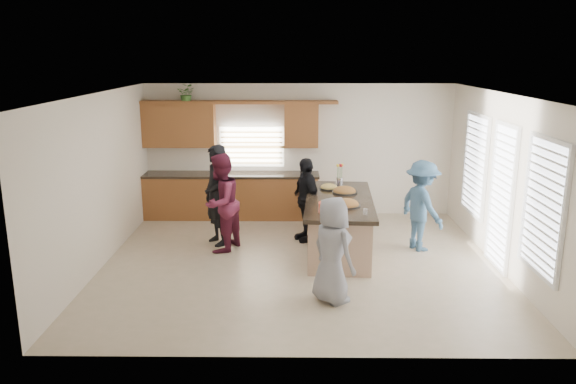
{
  "coord_description": "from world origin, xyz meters",
  "views": [
    {
      "loc": [
        -0.11,
        -8.82,
        3.42
      ],
      "look_at": [
        -0.2,
        0.29,
        1.15
      ],
      "focal_mm": 35.0,
      "sensor_mm": 36.0,
      "label": 1
    }
  ],
  "objects_px": {
    "woman_left_back": "(217,195)",
    "woman_right_back": "(422,206)",
    "woman_left_front": "(306,200)",
    "island": "(339,226)",
    "salad_bowl": "(330,207)",
    "woman_left_mid": "(221,203)",
    "woman_right_front": "(332,250)"
  },
  "relations": [
    {
      "from": "island",
      "to": "woman_left_mid",
      "type": "bearing_deg",
      "value": -176.12
    },
    {
      "from": "woman_right_back",
      "to": "woman_right_front",
      "type": "height_order",
      "value": "woman_right_back"
    },
    {
      "from": "woman_left_back",
      "to": "woman_right_back",
      "type": "xyz_separation_m",
      "value": [
        3.65,
        -0.27,
        -0.11
      ]
    },
    {
      "from": "island",
      "to": "salad_bowl",
      "type": "distance_m",
      "value": 1.06
    },
    {
      "from": "island",
      "to": "woman_right_back",
      "type": "relative_size",
      "value": 1.72
    },
    {
      "from": "island",
      "to": "woman_right_back",
      "type": "xyz_separation_m",
      "value": [
        1.46,
        0.07,
        0.35
      ]
    },
    {
      "from": "woman_left_mid",
      "to": "woman_left_front",
      "type": "height_order",
      "value": "woman_left_mid"
    },
    {
      "from": "woman_left_back",
      "to": "woman_left_mid",
      "type": "distance_m",
      "value": 0.37
    },
    {
      "from": "salad_bowl",
      "to": "woman_left_front",
      "type": "height_order",
      "value": "woman_left_front"
    },
    {
      "from": "salad_bowl",
      "to": "woman_right_front",
      "type": "bearing_deg",
      "value": -91.79
    },
    {
      "from": "island",
      "to": "woman_right_front",
      "type": "bearing_deg",
      "value": -93.4
    },
    {
      "from": "woman_left_mid",
      "to": "woman_left_front",
      "type": "bearing_deg",
      "value": 132.94
    },
    {
      "from": "woman_right_back",
      "to": "woman_left_back",
      "type": "bearing_deg",
      "value": 60.98
    },
    {
      "from": "island",
      "to": "salad_bowl",
      "type": "height_order",
      "value": "salad_bowl"
    },
    {
      "from": "salad_bowl",
      "to": "woman_left_mid",
      "type": "relative_size",
      "value": 0.21
    },
    {
      "from": "salad_bowl",
      "to": "woman_left_front",
      "type": "distance_m",
      "value": 1.49
    },
    {
      "from": "island",
      "to": "salad_bowl",
      "type": "relative_size",
      "value": 7.47
    },
    {
      "from": "woman_left_mid",
      "to": "woman_right_back",
      "type": "distance_m",
      "value": 3.53
    },
    {
      "from": "woman_right_front",
      "to": "woman_left_mid",
      "type": "bearing_deg",
      "value": 3.76
    },
    {
      "from": "woman_left_back",
      "to": "woman_right_back",
      "type": "bearing_deg",
      "value": 53.78
    },
    {
      "from": "woman_left_back",
      "to": "woman_left_front",
      "type": "distance_m",
      "value": 1.64
    },
    {
      "from": "woman_left_front",
      "to": "woman_right_front",
      "type": "relative_size",
      "value": 1.03
    },
    {
      "from": "woman_right_front",
      "to": "salad_bowl",
      "type": "bearing_deg",
      "value": -38.83
    },
    {
      "from": "salad_bowl",
      "to": "woman_left_back",
      "type": "xyz_separation_m",
      "value": [
        -1.97,
        1.2,
        -0.12
      ]
    },
    {
      "from": "woman_left_front",
      "to": "woman_right_back",
      "type": "xyz_separation_m",
      "value": [
        2.03,
        -0.49,
        0.02
      ]
    },
    {
      "from": "salad_bowl",
      "to": "woman_left_back",
      "type": "height_order",
      "value": "woman_left_back"
    },
    {
      "from": "salad_bowl",
      "to": "woman_right_back",
      "type": "height_order",
      "value": "woman_right_back"
    },
    {
      "from": "woman_left_back",
      "to": "woman_right_front",
      "type": "xyz_separation_m",
      "value": [
        1.93,
        -2.45,
        -0.16
      ]
    },
    {
      "from": "woman_right_front",
      "to": "island",
      "type": "bearing_deg",
      "value": -43.99
    },
    {
      "from": "woman_right_back",
      "to": "woman_right_front",
      "type": "relative_size",
      "value": 1.06
    },
    {
      "from": "island",
      "to": "woman_left_front",
      "type": "distance_m",
      "value": 0.86
    },
    {
      "from": "woman_right_back",
      "to": "woman_left_mid",
      "type": "bearing_deg",
      "value": 66.5
    }
  ]
}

